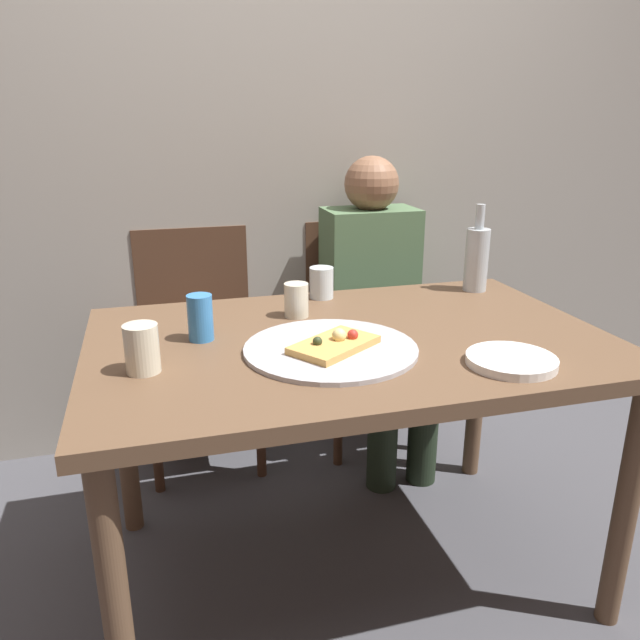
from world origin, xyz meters
name	(u,v)px	position (x,y,z in m)	size (l,w,h in m)	color
ground_plane	(347,567)	(0.00, 0.00, 0.00)	(8.00, 8.00, 0.00)	#424247
back_wall	(272,119)	(0.00, 1.00, 1.30)	(6.00, 0.10, 2.60)	gray
dining_table	(350,366)	(0.00, 0.00, 0.67)	(1.37, 0.88, 0.75)	brown
pizza_tray	(331,349)	(-0.08, -0.09, 0.76)	(0.44, 0.44, 0.01)	#ADADB2
pizza_slice_last	(335,344)	(-0.07, -0.10, 0.78)	(0.25, 0.23, 0.05)	tan
wine_bottle	(477,258)	(0.55, 0.32, 0.86)	(0.08, 0.08, 0.29)	#B2BCC1
tumbler_near	(322,283)	(0.02, 0.37, 0.80)	(0.08, 0.08, 0.10)	silver
tumbler_far	(296,300)	(-0.10, 0.21, 0.80)	(0.07, 0.07, 0.10)	beige
wine_glass	(142,349)	(-0.53, -0.10, 0.81)	(0.08, 0.08, 0.11)	beige
soda_can	(200,318)	(-0.39, 0.08, 0.81)	(0.07, 0.07, 0.12)	#337AC1
plate_stack	(511,361)	(0.31, -0.29, 0.76)	(0.21, 0.21, 0.02)	white
chair_left	(198,331)	(-0.35, 0.84, 0.51)	(0.44, 0.44, 0.90)	#472D1E
chair_right	(363,316)	(0.34, 0.84, 0.51)	(0.44, 0.44, 0.90)	#472D1E
guest_in_sweater	(377,297)	(0.34, 0.69, 0.64)	(0.36, 0.56, 1.17)	#4C6B47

